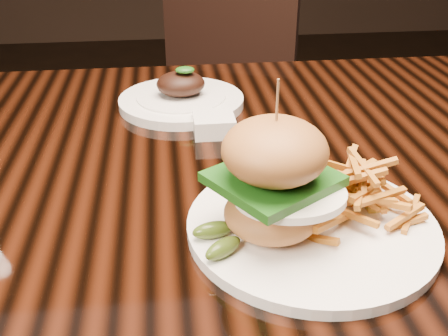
{
  "coord_description": "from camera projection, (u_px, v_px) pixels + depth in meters",
  "views": [
    {
      "loc": [
        -0.08,
        -0.78,
        1.14
      ],
      "look_at": [
        -0.01,
        -0.18,
        0.81
      ],
      "focal_mm": 42.0,
      "sensor_mm": 36.0,
      "label": 1
    }
  ],
  "objects": [
    {
      "name": "ramekin",
      "position": [
        214.0,
        124.0,
        0.92
      ],
      "size": [
        0.08,
        0.08,
        0.03
      ],
      "primitive_type": "cube",
      "rotation": [
        0.0,
        0.0,
        -0.15
      ],
      "color": "white",
      "rests_on": "dining_table"
    },
    {
      "name": "burger_plate",
      "position": [
        310.0,
        195.0,
        0.64
      ],
      "size": [
        0.32,
        0.32,
        0.21
      ],
      "rotation": [
        0.0,
        0.0,
        0.36
      ],
      "color": "white",
      "rests_on": "dining_table"
    },
    {
      "name": "side_saucer",
      "position": [
        366.0,
        214.0,
        0.69
      ],
      "size": [
        0.16,
        0.16,
        0.02
      ],
      "rotation": [
        0.0,
        0.0,
        -0.28
      ],
      "color": "white",
      "rests_on": "dining_table"
    },
    {
      "name": "far_dish",
      "position": [
        181.0,
        98.0,
        1.03
      ],
      "size": [
        0.24,
        0.24,
        0.08
      ],
      "rotation": [
        0.0,
        0.0,
        0.37
      ],
      "color": "white",
      "rests_on": "dining_table"
    },
    {
      "name": "dining_table",
      "position": [
        219.0,
        187.0,
        0.91
      ],
      "size": [
        1.6,
        0.9,
        0.75
      ],
      "color": "black",
      "rests_on": "ground"
    },
    {
      "name": "chair_far",
      "position": [
        220.0,
        85.0,
        1.75
      ],
      "size": [
        0.61,
        0.61,
        0.95
      ],
      "rotation": [
        0.0,
        0.0,
        -0.4
      ],
      "color": "black",
      "rests_on": "ground"
    }
  ]
}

